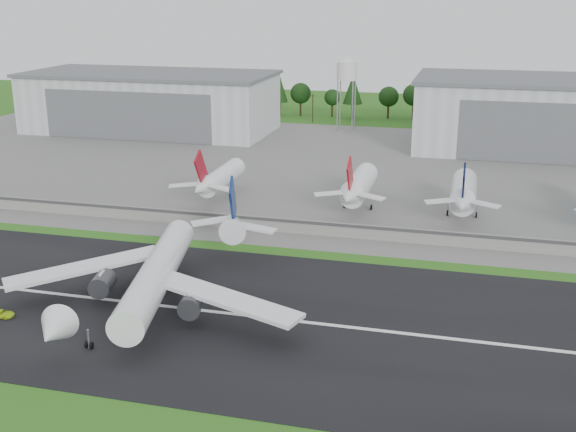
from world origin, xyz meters
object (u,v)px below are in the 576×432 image
(ground_vehicle, at_px, (2,314))
(parked_jet_red_a, at_px, (218,179))
(parked_jet_red_b, at_px, (357,187))
(main_airliner, at_px, (156,281))
(parked_jet_navy, at_px, (463,194))

(ground_vehicle, height_order, parked_jet_red_a, parked_jet_red_a)
(ground_vehicle, distance_m, parked_jet_red_a, 78.69)
(parked_jet_red_a, relative_size, parked_jet_red_b, 1.00)
(main_airliner, distance_m, parked_jet_red_b, 71.44)
(parked_jet_red_b, relative_size, parked_jet_navy, 1.00)
(main_airliner, distance_m, parked_jet_red_a, 68.16)
(main_airliner, relative_size, parked_jet_navy, 1.88)
(main_airliner, height_order, parked_jet_navy, main_airliner)
(main_airliner, bearing_deg, parked_jet_navy, -139.53)
(ground_vehicle, distance_m, parked_jet_navy, 108.11)
(main_airliner, xyz_separation_m, parked_jet_navy, (50.80, 67.02, 1.50))
(ground_vehicle, bearing_deg, parked_jet_red_b, -33.95)
(parked_jet_red_a, bearing_deg, parked_jet_navy, 0.06)
(main_airliner, distance_m, ground_vehicle, 26.70)
(parked_jet_red_a, xyz_separation_m, parked_jet_red_b, (37.47, 0.06, 0.39))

